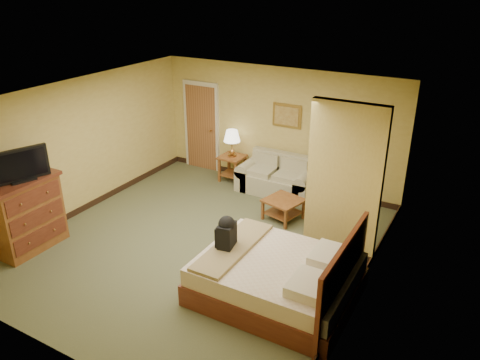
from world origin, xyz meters
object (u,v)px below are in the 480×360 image
Objects in this scene: dresser at (26,214)px; loveseat at (277,180)px; coffee_table at (283,205)px; bed at (280,278)px.

loveseat is at bearing 56.69° from dresser.
coffee_table is 4.53m from dresser.
bed is (1.60, -3.23, 0.06)m from loveseat.
dresser is at bearing -137.42° from coffee_table.
dresser is at bearing -168.57° from bed.
dresser reaches higher than bed.
bed is at bearing -63.71° from loveseat.
bed is (0.96, -2.19, 0.03)m from coffee_table.
coffee_table is at bearing -58.46° from loveseat.
loveseat is 1.29× the size of dresser.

